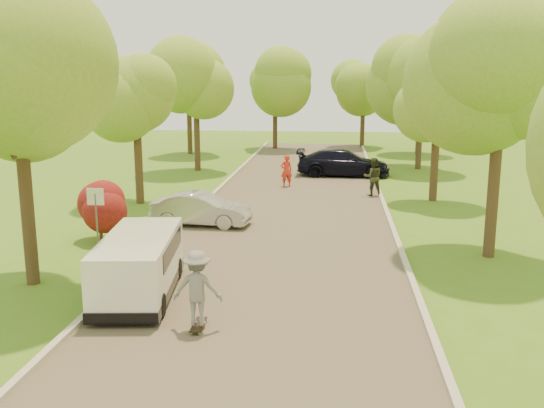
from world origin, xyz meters
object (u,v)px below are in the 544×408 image
at_px(minivan, 139,264).
at_px(longboard, 198,325).
at_px(silver_sedan, 201,209).
at_px(skateboarder, 197,288).
at_px(person_striped, 286,171).
at_px(dark_sedan, 343,163).
at_px(person_olive, 373,177).
at_px(street_sign, 96,207).

bearing_deg(minivan, longboard, -51.02).
distance_m(silver_sedan, longboard, 9.98).
relative_size(longboard, skateboarder, 0.51).
height_order(minivan, silver_sedan, minivan).
distance_m(silver_sedan, person_striped, 9.15).
xyz_separation_m(silver_sedan, longboard, (2.09, -9.75, -0.53)).
bearing_deg(person_striped, dark_sedan, -146.77).
xyz_separation_m(minivan, dark_sedan, (5.50, 20.41, -0.08)).
distance_m(silver_sedan, person_olive, 9.68).
bearing_deg(person_striped, skateboarder, 69.65).
xyz_separation_m(minivan, person_striped, (2.51, 16.57, -0.02)).
relative_size(longboard, person_striped, 0.54).
distance_m(street_sign, person_olive, 14.43).
bearing_deg(minivan, person_olive, 57.99).
distance_m(longboard, person_striped, 18.54).
relative_size(street_sign, skateboarder, 1.24).
height_order(street_sign, silver_sedan, street_sign).
distance_m(silver_sedan, dark_sedan, 13.80).
xyz_separation_m(longboard, skateboarder, (0.00, 0.00, 0.89)).
relative_size(person_striped, person_olive, 0.90).
bearing_deg(minivan, street_sign, 118.86).
xyz_separation_m(street_sign, person_olive, (9.46, 10.87, -0.64)).
relative_size(silver_sedan, skateboarder, 2.19).
bearing_deg(person_olive, longboard, 66.83).
relative_size(dark_sedan, person_striped, 3.19).
bearing_deg(person_olive, dark_sedan, -83.64).
distance_m(dark_sedan, person_striped, 4.87).
bearing_deg(longboard, skateboarder, -117.31).
bearing_deg(street_sign, dark_sedan, 64.22).
height_order(dark_sedan, person_olive, person_olive).
relative_size(minivan, dark_sedan, 0.85).
relative_size(street_sign, minivan, 0.48).
relative_size(silver_sedan, person_striped, 2.28).
xyz_separation_m(street_sign, silver_sedan, (2.50, 4.16, -0.93)).
relative_size(street_sign, person_striped, 1.29).
height_order(dark_sedan, skateboarder, skateboarder).
xyz_separation_m(minivan, longboard, (1.99, -1.95, -0.76)).
bearing_deg(skateboarder, street_sign, -51.33).
bearing_deg(person_olive, silver_sedan, 37.26).
height_order(silver_sedan, person_olive, person_olive).
bearing_deg(street_sign, skateboarder, -50.58).
bearing_deg(silver_sedan, longboard, -162.30).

